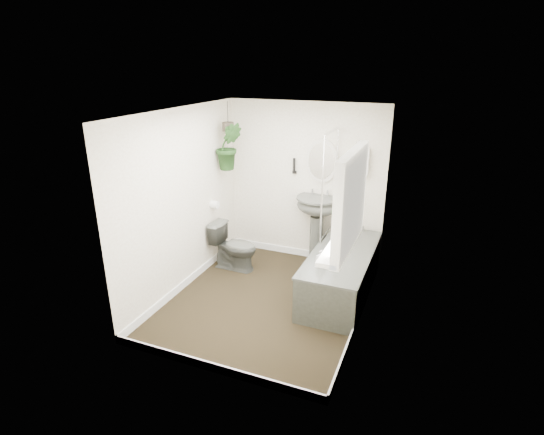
% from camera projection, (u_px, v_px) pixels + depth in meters
% --- Properties ---
extents(floor, '(2.30, 2.80, 0.02)m').
position_uv_depth(floor, '(268.00, 301.00, 5.30)').
color(floor, black).
rests_on(floor, ground).
extents(ceiling, '(2.30, 2.80, 0.02)m').
position_uv_depth(ceiling, '(267.00, 111.00, 4.49)').
color(ceiling, white).
rests_on(ceiling, ground).
extents(wall_back, '(2.30, 0.02, 2.30)m').
position_uv_depth(wall_back, '(305.00, 183.00, 6.12)').
color(wall_back, white).
rests_on(wall_back, ground).
extents(wall_front, '(2.30, 0.02, 2.30)m').
position_uv_depth(wall_front, '(204.00, 265.00, 3.67)').
color(wall_front, white).
rests_on(wall_front, ground).
extents(wall_left, '(0.02, 2.80, 2.30)m').
position_uv_depth(wall_left, '(182.00, 202.00, 5.30)').
color(wall_left, white).
rests_on(wall_left, ground).
extents(wall_right, '(0.02, 2.80, 2.30)m').
position_uv_depth(wall_right, '(368.00, 228.00, 4.48)').
color(wall_right, white).
rests_on(wall_right, ground).
extents(skirting, '(2.30, 2.80, 0.10)m').
position_uv_depth(skirting, '(267.00, 297.00, 5.27)').
color(skirting, white).
rests_on(skirting, floor).
extents(bathtub, '(0.72, 1.72, 0.58)m').
position_uv_depth(bathtub, '(341.00, 273.00, 5.34)').
color(bathtub, '#464842').
rests_on(bathtub, floor).
extents(bath_screen, '(0.04, 0.72, 1.40)m').
position_uv_depth(bath_screen, '(329.00, 185.00, 5.54)').
color(bath_screen, silver).
rests_on(bath_screen, bathtub).
extents(shower_box, '(0.20, 0.10, 0.35)m').
position_uv_depth(shower_box, '(361.00, 161.00, 5.63)').
color(shower_box, white).
rests_on(shower_box, wall_back).
extents(oval_mirror, '(0.46, 0.03, 0.62)m').
position_uv_depth(oval_mirror, '(322.00, 161.00, 5.87)').
color(oval_mirror, beige).
rests_on(oval_mirror, wall_back).
extents(wall_sconce, '(0.04, 0.04, 0.22)m').
position_uv_depth(wall_sconce, '(294.00, 166.00, 6.04)').
color(wall_sconce, black).
rests_on(wall_sconce, wall_back).
extents(toilet_roll_holder, '(0.11, 0.11, 0.11)m').
position_uv_depth(toilet_roll_holder, '(214.00, 205.00, 5.97)').
color(toilet_roll_holder, white).
rests_on(toilet_roll_holder, wall_left).
extents(window_recess, '(0.08, 1.00, 0.90)m').
position_uv_depth(window_recess, '(351.00, 201.00, 3.73)').
color(window_recess, white).
rests_on(window_recess, wall_right).
extents(window_sill, '(0.18, 1.00, 0.04)m').
position_uv_depth(window_sill, '(340.00, 244.00, 3.90)').
color(window_sill, white).
rests_on(window_sill, wall_right).
extents(window_blinds, '(0.01, 0.86, 0.76)m').
position_uv_depth(window_blinds, '(345.00, 200.00, 3.74)').
color(window_blinds, white).
rests_on(window_blinds, wall_right).
extents(toilet, '(0.66, 0.39, 0.67)m').
position_uv_depth(toilet, '(234.00, 246.00, 6.01)').
color(toilet, '#464842').
rests_on(toilet, floor).
extents(pedestal_sink, '(0.70, 0.64, 1.02)m').
position_uv_depth(pedestal_sink, '(316.00, 230.00, 6.10)').
color(pedestal_sink, '#464842').
rests_on(pedestal_sink, floor).
extents(sill_plant, '(0.26, 0.24, 0.26)m').
position_uv_depth(sill_plant, '(343.00, 217.00, 4.12)').
color(sill_plant, black).
rests_on(sill_plant, window_sill).
extents(hanging_plant, '(0.46, 0.44, 0.66)m').
position_uv_depth(hanging_plant, '(229.00, 146.00, 5.87)').
color(hanging_plant, black).
rests_on(hanging_plant, ceiling).
extents(soap_bottle, '(0.11, 0.11, 0.19)m').
position_uv_depth(soap_bottle, '(321.00, 258.00, 4.87)').
color(soap_bottle, black).
rests_on(soap_bottle, bathtub).
extents(hanging_pot, '(0.16, 0.16, 0.12)m').
position_uv_depth(hanging_pot, '(228.00, 127.00, 5.77)').
color(hanging_pot, '#372F26').
rests_on(hanging_pot, ceiling).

